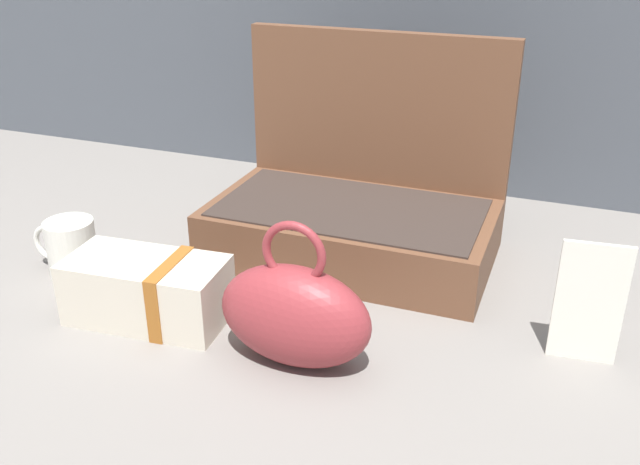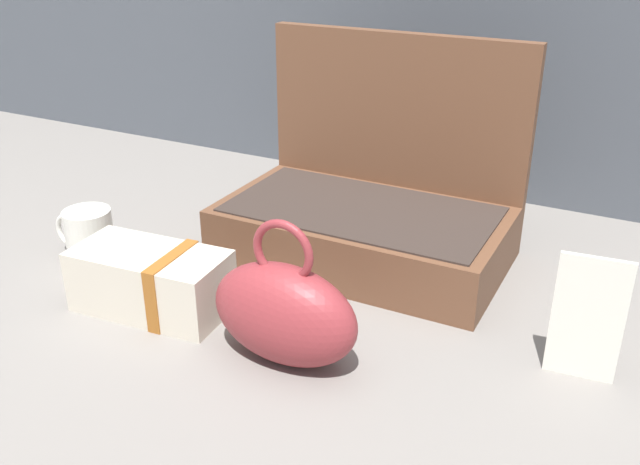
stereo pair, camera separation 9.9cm
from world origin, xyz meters
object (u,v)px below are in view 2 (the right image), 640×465
object	(u,v)px
cream_toiletry_bag	(153,281)
coffee_mug	(89,236)
info_card_left	(587,319)
open_suitcase	(370,209)
teal_pouch_handbag	(284,312)

from	to	relation	value
cream_toiletry_bag	coffee_mug	bearing A→B (deg)	159.27
cream_toiletry_bag	info_card_left	distance (m)	0.61
info_card_left	cream_toiletry_bag	bearing A→B (deg)	-174.01
cream_toiletry_bag	coffee_mug	size ratio (longest dim) A/B	2.03
open_suitcase	info_card_left	xyz separation A→B (m)	(0.38, -0.20, 0.00)
teal_pouch_handbag	coffee_mug	xyz separation A→B (m)	(-0.44, 0.10, -0.03)
teal_pouch_handbag	cream_toiletry_bag	size ratio (longest dim) A/B	0.88
coffee_mug	info_card_left	bearing A→B (deg)	3.15
open_suitcase	coffee_mug	xyz separation A→B (m)	(-0.41, -0.25, -0.04)
coffee_mug	teal_pouch_handbag	bearing A→B (deg)	-12.67
cream_toiletry_bag	teal_pouch_handbag	bearing A→B (deg)	-5.38
cream_toiletry_bag	open_suitcase	bearing A→B (deg)	57.28
teal_pouch_handbag	info_card_left	size ratio (longest dim) A/B	1.22
coffee_mug	info_card_left	xyz separation A→B (m)	(0.79, 0.04, 0.04)
teal_pouch_handbag	info_card_left	xyz separation A→B (m)	(0.35, 0.14, 0.01)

